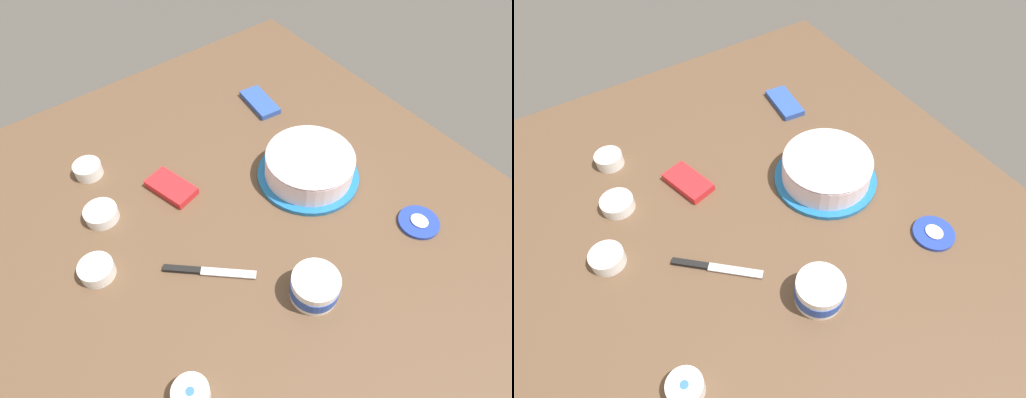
{
  "view_description": "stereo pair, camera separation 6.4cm",
  "coord_description": "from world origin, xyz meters",
  "views": [
    {
      "loc": [
        0.61,
        -0.36,
        0.99
      ],
      "look_at": [
        -0.0,
        0.1,
        0.04
      ],
      "focal_mm": 31.32,
      "sensor_mm": 36.0,
      "label": 1
    },
    {
      "loc": [
        0.65,
        -0.31,
        0.99
      ],
      "look_at": [
        -0.0,
        0.1,
        0.04
      ],
      "focal_mm": 31.32,
      "sensor_mm": 36.0,
      "label": 2
    }
  ],
  "objects": [
    {
      "name": "frosting_tub_lid",
      "position": [
        0.31,
        0.42,
        0.01
      ],
      "size": [
        0.11,
        0.11,
        0.02
      ],
      "color": "#233DAD",
      "rests_on": "ground_plane"
    },
    {
      "name": "sprinkle_bowl_green",
      "position": [
        -0.23,
        -0.26,
        0.02
      ],
      "size": [
        0.09,
        0.09,
        0.03
      ],
      "color": "white",
      "rests_on": "ground_plane"
    },
    {
      "name": "sprinkle_bowl_rainbow",
      "position": [
        -0.4,
        -0.22,
        0.02
      ],
      "size": [
        0.08,
        0.08,
        0.04
      ],
      "color": "white",
      "rests_on": "ground_plane"
    },
    {
      "name": "spreading_knife",
      "position": [
        0.08,
        -0.13,
        0.01
      ],
      "size": [
        0.17,
        0.19,
        0.01
      ],
      "color": "silver",
      "rests_on": "ground_plane"
    },
    {
      "name": "sprinkle_bowl_pink",
      "position": [
        -0.07,
        -0.34,
        0.02
      ],
      "size": [
        0.09,
        0.09,
        0.04
      ],
      "color": "white",
      "rests_on": "ground_plane"
    },
    {
      "name": "candy_box_upper",
      "position": [
        -0.2,
        -0.05,
        0.01
      ],
      "size": [
        0.16,
        0.11,
        0.02
      ],
      "primitive_type": "cube",
      "rotation": [
        0.0,
        0.0,
        0.27
      ],
      "color": "red",
      "rests_on": "ground_plane"
    },
    {
      "name": "candy_box_lower",
      "position": [
        -0.35,
        0.39,
        0.01
      ],
      "size": [
        0.16,
        0.09,
        0.02
      ],
      "primitive_type": "cube",
      "rotation": [
        0.0,
        0.0,
        -0.11
      ],
      "color": "#2D51B2",
      "rests_on": "ground_plane"
    },
    {
      "name": "frosted_cake",
      "position": [
        -0.0,
        0.3,
        0.05
      ],
      "size": [
        0.3,
        0.3,
        0.1
      ],
      "color": "#1E6BB2",
      "rests_on": "ground_plane"
    },
    {
      "name": "frosting_tub",
      "position": [
        0.3,
        0.05,
        0.04
      ],
      "size": [
        0.12,
        0.12,
        0.07
      ],
      "color": "white",
      "rests_on": "ground_plane"
    },
    {
      "name": "ground_plane",
      "position": [
        0.0,
        0.0,
        0.0
      ],
      "size": [
        1.54,
        1.54,
        0.0
      ],
      "primitive_type": "plane",
      "color": "brown"
    },
    {
      "name": "sprinkle_bowl_blue",
      "position": [
        0.32,
        -0.31,
        0.02
      ],
      "size": [
        0.08,
        0.08,
        0.04
      ],
      "color": "white",
      "rests_on": "ground_plane"
    }
  ]
}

